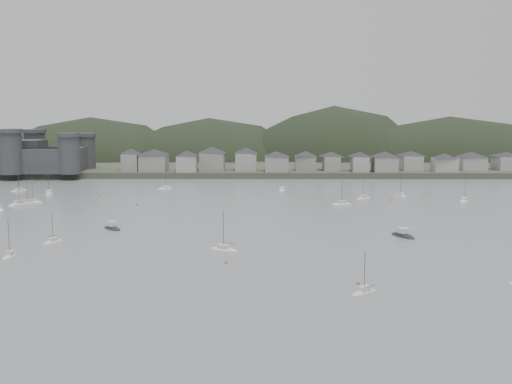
{
  "coord_description": "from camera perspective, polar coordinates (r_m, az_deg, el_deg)",
  "views": [
    {
      "loc": [
        1.07,
        -124.83,
        32.36
      ],
      "look_at": [
        0.0,
        75.0,
        6.0
      ],
      "focal_mm": 41.79,
      "sensor_mm": 36.0,
      "label": 1
    }
  ],
  "objects": [
    {
      "name": "far_shore_land",
      "position": [
        420.96,
        0.16,
        3.31
      ],
      "size": [
        900.0,
        250.0,
        3.0
      ],
      "primitive_type": "cube",
      "color": "#383D2D",
      "rests_on": "ground"
    },
    {
      "name": "motor_launch_near",
      "position": [
        163.02,
        13.9,
        -4.06
      ],
      "size": [
        6.66,
        9.03,
        4.03
      ],
      "rotation": [
        0.0,
        0.0,
        0.48
      ],
      "color": "black",
      "rests_on": "ground"
    },
    {
      "name": "mooring_buoys",
      "position": [
        176.63,
        -5.85,
        -3.03
      ],
      "size": [
        118.53,
        123.05,
        0.7
      ],
      "color": "#AE583A",
      "rests_on": "ground"
    },
    {
      "name": "waterfront_town",
      "position": [
        313.02,
        9.42,
        3.07
      ],
      "size": [
        451.48,
        28.46,
        12.92
      ],
      "color": "gray",
      "rests_on": "far_shore_land"
    },
    {
      "name": "moored_fleet",
      "position": [
        195.93,
        -7.03,
        -2.0
      ],
      "size": [
        246.86,
        157.34,
        12.86
      ],
      "color": "silver",
      "rests_on": "ground"
    },
    {
      "name": "castle",
      "position": [
        328.5,
        -21.36,
        3.27
      ],
      "size": [
        66.0,
        43.0,
        20.0
      ],
      "color": "#363638",
      "rests_on": "far_shore_land"
    },
    {
      "name": "ground",
      "position": [
        128.96,
        -0.18,
        -7.02
      ],
      "size": [
        900.0,
        900.0,
        0.0
      ],
      "primitive_type": "plane",
      "color": "slate",
      "rests_on": "ground"
    },
    {
      "name": "motor_launch_far",
      "position": [
        173.32,
        -13.6,
        -3.36
      ],
      "size": [
        7.38,
        7.72,
        3.88
      ],
      "rotation": [
        0.0,
        0.0,
        3.88
      ],
      "color": "black",
      "rests_on": "ground"
    },
    {
      "name": "forested_ridge",
      "position": [
        396.65,
        0.85,
        1.2
      ],
      "size": [
        851.55,
        103.94,
        102.57
      ],
      "color": "black",
      "rests_on": "ground"
    }
  ]
}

